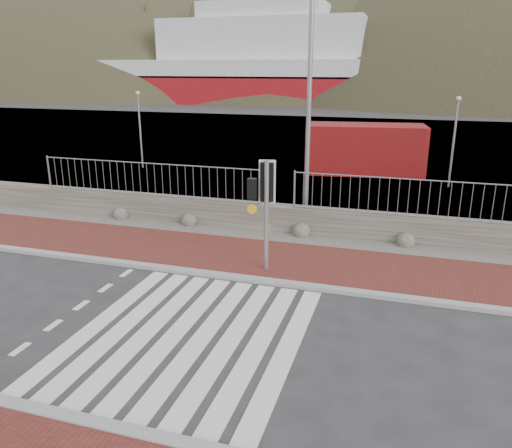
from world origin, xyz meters
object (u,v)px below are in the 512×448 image
(streetlight, at_px, (315,76))
(shipping_container, at_px, (365,149))
(ferry, at_px, (223,66))
(traffic_signal_far, at_px, (265,192))

(streetlight, bearing_deg, shipping_container, 77.19)
(ferry, xyz_separation_m, streetlight, (25.61, -59.78, -0.29))
(traffic_signal_far, bearing_deg, shipping_container, -105.32)
(ferry, bearing_deg, streetlight, -66.81)
(ferry, bearing_deg, traffic_signal_far, -68.54)
(traffic_signal_far, relative_size, shipping_container, 0.51)
(shipping_container, bearing_deg, streetlight, -102.49)
(streetlight, bearing_deg, traffic_signal_far, -102.81)
(traffic_signal_far, xyz_separation_m, shipping_container, (1.31, 14.30, -0.98))
(ferry, distance_m, traffic_signal_far, 68.98)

